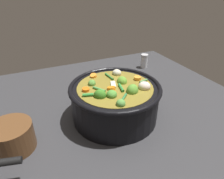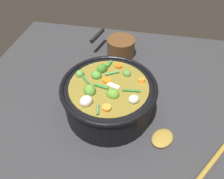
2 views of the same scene
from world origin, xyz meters
TOP-DOWN VIEW (x-y plane):
  - ground_plane at (0.00, 0.00)m, footprint 1.10×1.10m
  - cooking_pot at (0.00, -0.00)m, footprint 0.31×0.31m
  - wooden_spoon at (0.12, 0.24)m, footprint 0.24×0.25m
  - small_saucepan at (-0.33, -0.02)m, footprint 0.15×0.20m

SIDE VIEW (x-z plane):
  - ground_plane at x=0.00m, z-range 0.00..0.00m
  - wooden_spoon at x=0.12m, z-range 0.00..0.02m
  - small_saucepan at x=-0.33m, z-range 0.00..0.08m
  - cooking_pot at x=0.00m, z-range -0.01..0.14m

